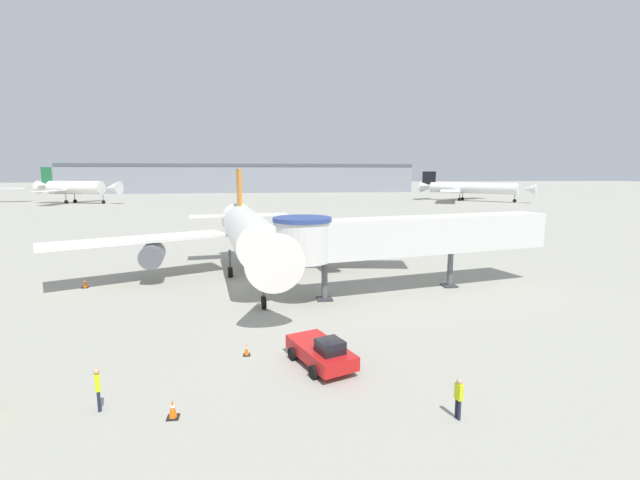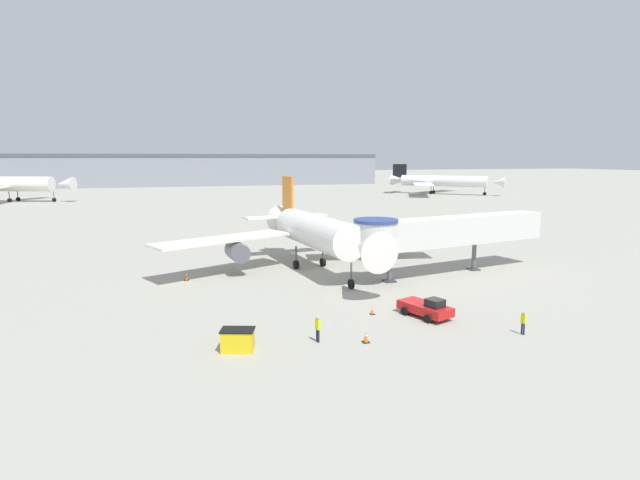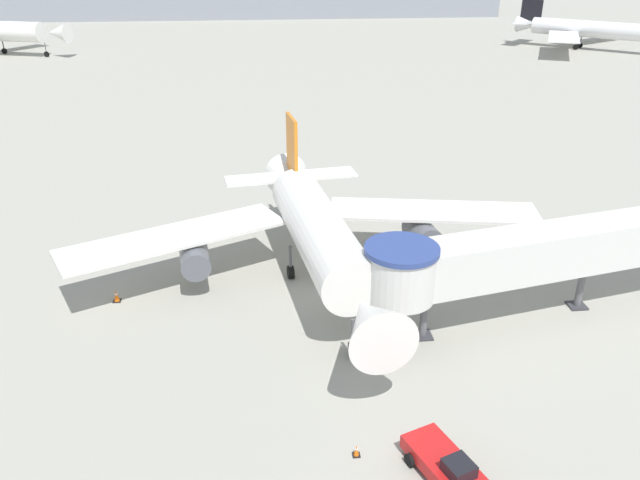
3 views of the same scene
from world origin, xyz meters
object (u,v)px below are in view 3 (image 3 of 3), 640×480
(jet_bridge, at_px, (524,255))
(pushback_tug_red, at_px, (446,465))
(main_airplane, at_px, (317,230))
(background_jet_green_tail, at_px, (1,31))
(traffic_cone_near_nose, at_px, (356,451))
(traffic_cone_port_wing, at_px, (116,296))
(background_jet_black_tail, at_px, (592,29))

(jet_bridge, distance_m, pushback_tug_red, 14.65)
(main_airplane, height_order, background_jet_green_tail, background_jet_green_tail)
(traffic_cone_near_nose, relative_size, traffic_cone_port_wing, 0.71)
(jet_bridge, relative_size, pushback_tug_red, 5.08)
(background_jet_black_tail, bearing_deg, jet_bridge, -166.35)
(jet_bridge, xyz_separation_m, pushback_tug_red, (-7.82, -11.83, -3.71))
(main_airplane, xyz_separation_m, traffic_cone_near_nose, (0.21, -15.73, -3.74))
(main_airplane, relative_size, pushback_tug_red, 7.39)
(traffic_cone_port_wing, xyz_separation_m, background_jet_green_tail, (-40.71, 101.35, 4.34))
(traffic_cone_port_wing, distance_m, background_jet_black_tail, 125.81)
(pushback_tug_red, relative_size, background_jet_black_tail, 0.14)
(traffic_cone_port_wing, xyz_separation_m, background_jet_black_tail, (81.25, 95.97, 3.80))
(traffic_cone_near_nose, xyz_separation_m, background_jet_black_tail, (68.03, 110.78, 3.92))
(pushback_tug_red, bearing_deg, background_jet_black_tail, 39.46)
(jet_bridge, bearing_deg, traffic_cone_port_wing, 157.46)
(background_jet_black_tail, bearing_deg, pushback_tug_red, -166.80)
(background_jet_green_tail, bearing_deg, main_airplane, -133.69)
(main_airplane, height_order, pushback_tug_red, main_airplane)
(main_airplane, bearing_deg, jet_bridge, -33.29)
(traffic_cone_near_nose, distance_m, traffic_cone_port_wing, 19.85)
(main_airplane, height_order, background_jet_black_tail, background_jet_black_tail)
(traffic_cone_near_nose, height_order, background_jet_green_tail, background_jet_green_tail)
(background_jet_black_tail, bearing_deg, traffic_cone_near_nose, -168.53)
(background_jet_green_tail, bearing_deg, jet_bridge, -130.18)
(jet_bridge, xyz_separation_m, background_jet_black_tail, (56.62, 100.60, -0.19))
(pushback_tug_red, distance_m, traffic_cone_near_nose, 3.97)
(background_jet_green_tail, bearing_deg, traffic_cone_near_nose, -136.93)
(traffic_cone_near_nose, bearing_deg, background_jet_black_tail, 58.45)
(main_airplane, relative_size, traffic_cone_port_wing, 39.56)
(pushback_tug_red, relative_size, traffic_cone_near_nose, 7.48)
(main_airplane, distance_m, background_jet_green_tail, 113.90)
(main_airplane, xyz_separation_m, traffic_cone_port_wing, (-13.01, -0.93, -3.62))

